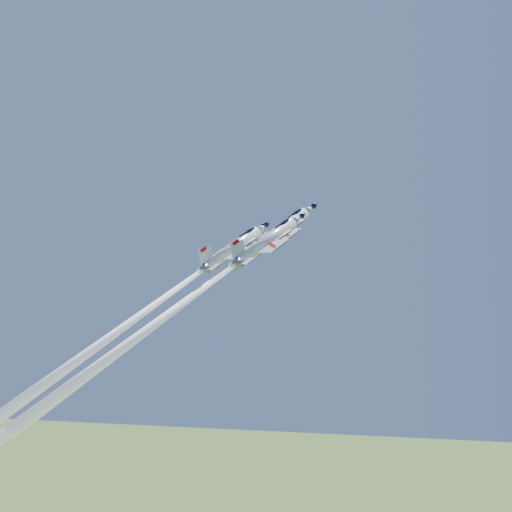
% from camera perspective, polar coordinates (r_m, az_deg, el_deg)
% --- Properties ---
extents(jet_lead, '(40.36, 42.64, 52.66)m').
position_cam_1_polar(jet_lead, '(92.73, -8.75, -5.69)').
color(jet_lead, silver).
extents(jet_left, '(33.64, 35.49, 43.64)m').
position_cam_1_polar(jet_left, '(95.42, -11.75, -5.90)').
color(jet_left, silver).
extents(jet_right, '(30.15, 31.61, 38.14)m').
position_cam_1_polar(jet_right, '(86.07, -6.78, -4.37)').
color(jet_right, silver).
extents(jet_slot, '(30.74, 32.30, 39.28)m').
position_cam_1_polar(jet_slot, '(90.88, -10.64, -5.24)').
color(jet_slot, silver).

